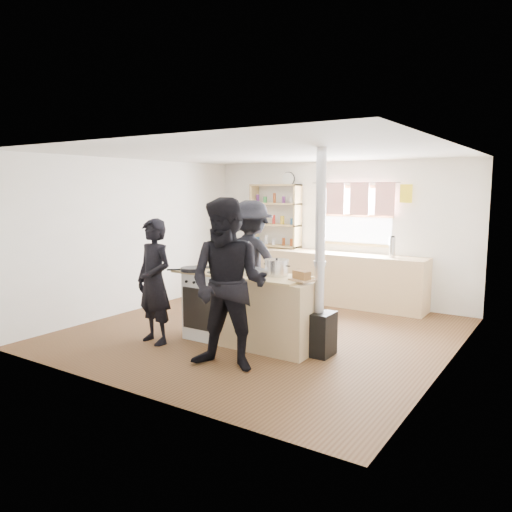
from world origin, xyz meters
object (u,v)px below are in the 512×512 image
at_px(person_near_right, 228,285).
at_px(person_near_left, 154,281).
at_px(stockpot_stove, 231,263).
at_px(bread_board, 302,277).
at_px(cooking_island, 249,309).
at_px(person_far, 251,262).
at_px(thermos, 392,247).
at_px(flue_heater, 319,303).
at_px(stockpot_counter, 277,268).
at_px(skillet_greens, 193,269).
at_px(roast_tray, 253,271).

bearing_deg(person_near_right, person_near_left, 158.24).
height_order(stockpot_stove, bread_board, stockpot_stove).
height_order(cooking_island, person_far, person_far).
height_order(thermos, bread_board, thermos).
bearing_deg(person_near_right, flue_heater, 45.38).
relative_size(cooking_island, stockpot_counter, 6.33).
relative_size(cooking_island, person_far, 1.07).
relative_size(cooking_island, flue_heater, 0.79).
bearing_deg(person_far, person_near_right, 110.96).
bearing_deg(skillet_greens, thermos, 60.03).
height_order(skillet_greens, bread_board, bread_board).
bearing_deg(bread_board, roast_tray, 175.03).
bearing_deg(roast_tray, stockpot_stove, 159.84).
xyz_separation_m(cooking_island, stockpot_counter, (0.36, 0.10, 0.57)).
relative_size(thermos, person_near_left, 0.20).
distance_m(thermos, cooking_island, 2.99).
distance_m(bread_board, person_far, 1.67).
distance_m(bread_board, person_near_right, 0.95).
xyz_separation_m(stockpot_stove, person_far, (-0.16, 0.72, -0.09)).
bearing_deg(stockpot_stove, bread_board, -11.03).
distance_m(cooking_island, roast_tray, 0.50).
bearing_deg(person_far, thermos, -135.42).
bearing_deg(bread_board, thermos, 86.33).
xyz_separation_m(person_near_left, person_far, (0.50, 1.54, 0.10)).
xyz_separation_m(flue_heater, person_far, (-1.53, 0.80, 0.28)).
distance_m(roast_tray, person_far, 1.09).
bearing_deg(person_far, stockpot_counter, 133.30).
bearing_deg(person_near_right, stockpot_counter, 75.53).
bearing_deg(cooking_island, person_near_right, -70.47).
xyz_separation_m(cooking_island, flue_heater, (0.94, 0.11, 0.18)).
distance_m(flue_heater, person_far, 1.75).
height_order(skillet_greens, stockpot_stove, stockpot_stove).
distance_m(thermos, skillet_greens, 3.45).
xyz_separation_m(skillet_greens, stockpot_counter, (1.11, 0.32, 0.08)).
distance_m(stockpot_counter, flue_heater, 0.71).
relative_size(bread_board, person_near_right, 0.17).
bearing_deg(stockpot_counter, skillet_greens, -164.10).
relative_size(cooking_island, skillet_greens, 4.31).
relative_size(skillet_greens, person_near_left, 0.28).
distance_m(skillet_greens, bread_board, 1.55).
height_order(stockpot_stove, person_far, person_far).
distance_m(stockpot_counter, person_near_right, 0.97).
xyz_separation_m(skillet_greens, roast_tray, (0.80, 0.24, 0.01)).
bearing_deg(bread_board, stockpot_counter, 162.01).
height_order(person_near_right, person_far, person_near_right).
relative_size(skillet_greens, person_near_right, 0.24).
bearing_deg(cooking_island, skillet_greens, -163.82).
relative_size(skillet_greens, stockpot_counter, 1.47).
height_order(stockpot_counter, flue_heater, flue_heater).
xyz_separation_m(thermos, stockpot_stove, (-1.39, -2.58, -0.05)).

